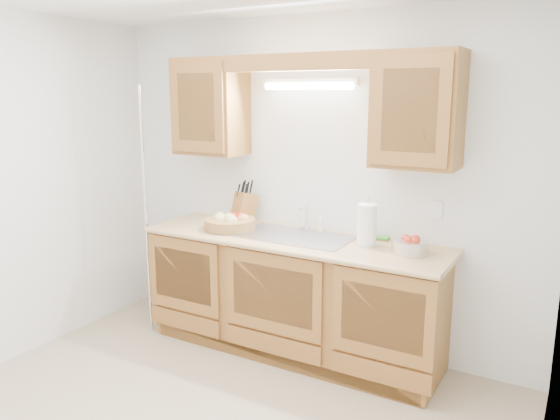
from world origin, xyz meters
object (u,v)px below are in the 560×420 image
Objects in this scene: apple_bowl at (410,245)px; fruit_basket at (230,222)px; paper_towel at (367,225)px; knife_block at (244,208)px.

fruit_basket is at bearing -177.98° from apple_bowl.
fruit_basket is 1.35× the size of paper_towel.
knife_block reaches higher than fruit_basket.
apple_bowl is (1.40, -0.15, -0.08)m from knife_block.
knife_block is 1.17× the size of apple_bowl.
knife_block is at bearing 89.95° from fruit_basket.
knife_block is at bearing 174.86° from paper_towel.
paper_towel is at bearing 5.20° from fruit_basket.
apple_bowl is at bearing 2.02° from fruit_basket.
paper_towel is (1.08, -0.10, 0.01)m from knife_block.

